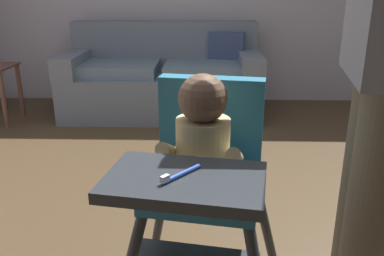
# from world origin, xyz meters

# --- Properties ---
(ground) EXTENTS (6.08, 6.51, 0.10)m
(ground) POSITION_xyz_m (0.00, 0.00, -0.05)
(ground) COLOR brown
(couch) EXTENTS (1.85, 0.86, 0.86)m
(couch) POSITION_xyz_m (-0.31, 1.97, 0.33)
(couch) COLOR slate
(couch) RESTS_ON ground
(high_chair) EXTENTS (0.69, 0.79, 0.95)m
(high_chair) POSITION_xyz_m (0.08, -0.70, 0.65)
(high_chair) COLOR #30343B
(high_chair) RESTS_ON ground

